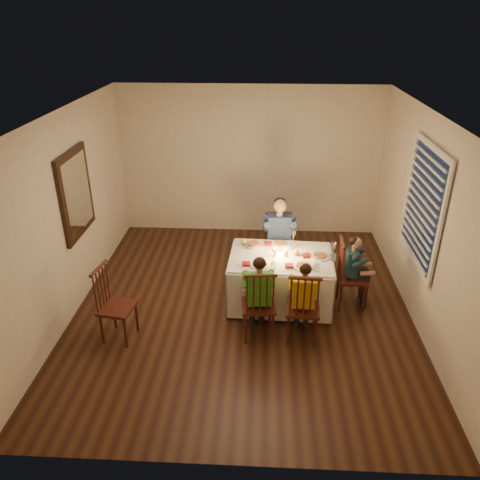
# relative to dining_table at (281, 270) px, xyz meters

# --- Properties ---
(ground) EXTENTS (5.00, 5.00, 0.00)m
(ground) POSITION_rel_dining_table_xyz_m (-0.50, -0.15, -0.51)
(ground) COLOR black
(ground) RESTS_ON ground
(wall_left) EXTENTS (0.02, 5.00, 2.60)m
(wall_left) POSITION_rel_dining_table_xyz_m (-2.75, -0.15, 0.79)
(wall_left) COLOR beige
(wall_left) RESTS_ON ground
(wall_right) EXTENTS (0.02, 5.00, 2.60)m
(wall_right) POSITION_rel_dining_table_xyz_m (1.75, -0.15, 0.79)
(wall_right) COLOR beige
(wall_right) RESTS_ON ground
(wall_back) EXTENTS (4.50, 0.02, 2.60)m
(wall_back) POSITION_rel_dining_table_xyz_m (-0.50, 2.35, 0.79)
(wall_back) COLOR beige
(wall_back) RESTS_ON ground
(ceiling) EXTENTS (5.00, 5.00, 0.00)m
(ceiling) POSITION_rel_dining_table_xyz_m (-0.50, -0.15, 2.09)
(ceiling) COLOR white
(ceiling) RESTS_ON wall_back
(dining_table) EXTENTS (1.43, 1.06, 0.69)m
(dining_table) POSITION_rel_dining_table_xyz_m (0.00, 0.00, 0.00)
(dining_table) COLOR silver
(dining_table) RESTS_ON ground
(chair_adult) EXTENTS (0.43, 0.41, 0.98)m
(chair_adult) POSITION_rel_dining_table_xyz_m (-0.01, 0.73, -0.51)
(chair_adult) COLOR #36150E
(chair_adult) RESTS_ON ground
(chair_near_left) EXTENTS (0.44, 0.42, 0.98)m
(chair_near_left) POSITION_rel_dining_table_xyz_m (-0.29, -0.76, -0.51)
(chair_near_left) COLOR #36150E
(chair_near_left) RESTS_ON ground
(chair_near_right) EXTENTS (0.43, 0.41, 0.98)m
(chair_near_right) POSITION_rel_dining_table_xyz_m (0.25, -0.79, -0.51)
(chair_near_right) COLOR #36150E
(chair_near_right) RESTS_ON ground
(chair_end) EXTENTS (0.40, 0.42, 0.98)m
(chair_end) POSITION_rel_dining_table_xyz_m (0.96, -0.03, -0.51)
(chair_end) COLOR #36150E
(chair_end) RESTS_ON ground
(chair_extra) EXTENTS (0.45, 0.46, 0.98)m
(chair_extra) POSITION_rel_dining_table_xyz_m (-1.99, -0.89, -0.51)
(chair_extra) COLOR #36150E
(chair_extra) RESTS_ON ground
(adult) EXTENTS (0.48, 0.45, 1.25)m
(adult) POSITION_rel_dining_table_xyz_m (-0.01, 0.73, -0.51)
(adult) COLOR navy
(adult) RESTS_ON ground
(child_green) EXTENTS (0.41, 0.39, 1.12)m
(child_green) POSITION_rel_dining_table_xyz_m (-0.29, -0.76, -0.51)
(child_green) COLOR green
(child_green) RESTS_ON ground
(child_yellow) EXTENTS (0.37, 0.34, 1.07)m
(child_yellow) POSITION_rel_dining_table_xyz_m (0.25, -0.79, -0.51)
(child_yellow) COLOR gold
(child_yellow) RESTS_ON ground
(child_teal) EXTENTS (0.32, 0.35, 1.04)m
(child_teal) POSITION_rel_dining_table_xyz_m (0.96, -0.03, -0.51)
(child_teal) COLOR #1A3741
(child_teal) RESTS_ON ground
(setting_adult) EXTENTS (0.27, 0.27, 0.02)m
(setting_adult) POSITION_rel_dining_table_xyz_m (0.00, 0.33, 0.22)
(setting_adult) COLOR white
(setting_adult) RESTS_ON dining_table
(setting_green) EXTENTS (0.27, 0.27, 0.02)m
(setting_green) POSITION_rel_dining_table_xyz_m (-0.28, -0.27, 0.22)
(setting_green) COLOR white
(setting_green) RESTS_ON dining_table
(setting_yellow) EXTENTS (0.27, 0.27, 0.02)m
(setting_yellow) POSITION_rel_dining_table_xyz_m (0.27, -0.28, 0.22)
(setting_yellow) COLOR white
(setting_yellow) RESTS_ON dining_table
(setting_teal) EXTENTS (0.27, 0.27, 0.02)m
(setting_teal) POSITION_rel_dining_table_xyz_m (0.51, 0.00, 0.22)
(setting_teal) COLOR white
(setting_teal) RESTS_ON dining_table
(candle_left) EXTENTS (0.06, 0.06, 0.10)m
(candle_left) POSITION_rel_dining_table_xyz_m (-0.10, 0.00, 0.26)
(candle_left) COLOR white
(candle_left) RESTS_ON dining_table
(candle_right) EXTENTS (0.06, 0.06, 0.10)m
(candle_right) POSITION_rel_dining_table_xyz_m (0.06, -0.00, 0.26)
(candle_right) COLOR white
(candle_right) RESTS_ON dining_table
(squash) EXTENTS (0.09, 0.09, 0.09)m
(squash) POSITION_rel_dining_table_xyz_m (-0.51, 0.31, 0.25)
(squash) COLOR gold
(squash) RESTS_ON dining_table
(orange_fruit) EXTENTS (0.08, 0.08, 0.08)m
(orange_fruit) POSITION_rel_dining_table_xyz_m (0.20, 0.04, 0.25)
(orange_fruit) COLOR orange
(orange_fruit) RESTS_ON dining_table
(serving_bowl) EXTENTS (0.26, 0.26, 0.05)m
(serving_bowl) POSITION_rel_dining_table_xyz_m (-0.38, 0.24, 0.23)
(serving_bowl) COLOR white
(serving_bowl) RESTS_ON dining_table
(wall_mirror) EXTENTS (0.06, 0.95, 1.15)m
(wall_mirror) POSITION_rel_dining_table_xyz_m (-2.72, 0.15, 0.99)
(wall_mirror) COLOR black
(wall_mirror) RESTS_ON wall_left
(window_blinds) EXTENTS (0.07, 1.34, 1.54)m
(window_blinds) POSITION_rel_dining_table_xyz_m (1.70, -0.05, 0.99)
(window_blinds) COLOR #0D1A34
(window_blinds) RESTS_ON wall_right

